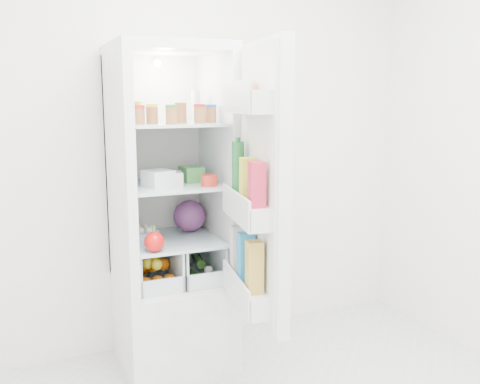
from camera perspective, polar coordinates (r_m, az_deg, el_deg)
name	(u,v)px	position (r m, az deg, el deg)	size (l,w,h in m)	color
room_walls	(323,76)	(1.90, 8.85, 12.14)	(3.02, 3.02, 2.61)	white
refrigerator	(170,250)	(3.08, -7.48, -6.14)	(0.60, 0.60, 1.80)	silver
shelf_low	(173,240)	(3.00, -7.17, -5.07)	(0.49, 0.53, 0.01)	silver
shelf_mid	(172,185)	(2.94, -7.31, 0.77)	(0.49, 0.53, 0.01)	silver
shelf_top	(170,124)	(2.90, -7.45, 7.21)	(0.49, 0.53, 0.01)	silver
crisper_left	(152,265)	(3.01, -9.38, -7.68)	(0.23, 0.46, 0.22)	silver
crisper_right	(194,260)	(3.07, -4.92, -7.19)	(0.23, 0.46, 0.22)	silver
condiment_jars	(170,115)	(2.82, -7.45, 8.15)	(0.46, 0.32, 0.08)	#B21919
squeeze_bottle	(196,106)	(3.01, -4.73, 9.11)	(0.05, 0.05, 0.17)	white
tub_white	(158,178)	(2.84, -8.71, 1.45)	(0.13, 0.13, 0.09)	white
tub_cream	(171,179)	(2.88, -7.40, 1.43)	(0.12, 0.12, 0.07)	silver
tin_red	(209,180)	(2.83, -3.28, 1.25)	(0.09, 0.09, 0.06)	red
tub_green	(191,174)	(2.99, -5.20, 1.93)	(0.11, 0.15, 0.08)	#449644
red_cabbage	(189,216)	(3.13, -5.42, -2.55)	(0.19, 0.19, 0.19)	#4E1D56
bell_pepper	(154,242)	(2.75, -9.13, -5.27)	(0.10, 0.10, 0.10)	red
mushroom_bowl	(146,238)	(2.90, -10.03, -4.82)	(0.15, 0.15, 0.07)	#97BDE1
citrus_pile	(153,271)	(2.98, -9.27, -8.29)	(0.20, 0.31, 0.16)	orange
veg_pile	(195,267)	(3.09, -4.80, -8.03)	(0.16, 0.30, 0.10)	#254F1A
fridge_door	(259,190)	(2.49, 1.99, 0.22)	(0.26, 0.60, 1.30)	silver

